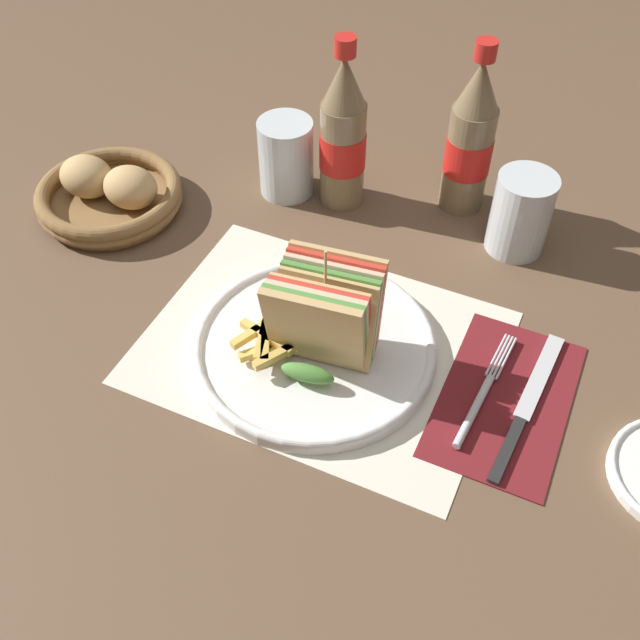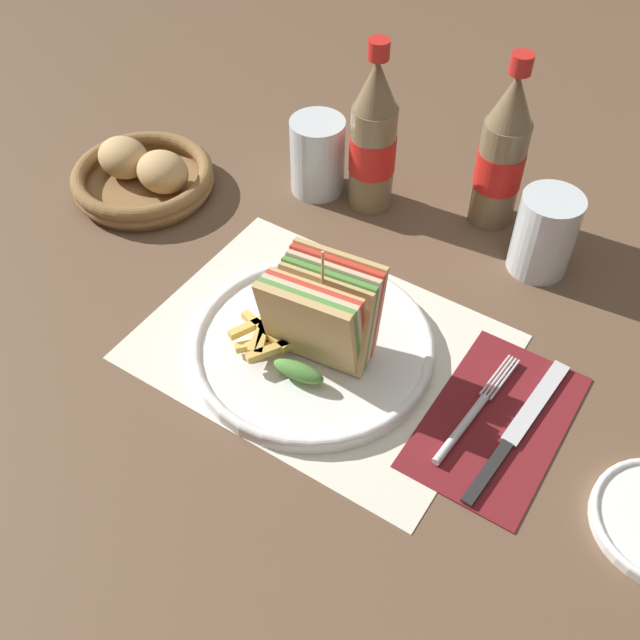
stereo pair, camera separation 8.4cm
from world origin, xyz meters
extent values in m
plane|color=brown|center=(0.00, 0.00, 0.00)|extent=(4.00, 4.00, 0.00)
cube|color=silver|center=(-0.02, 0.01, 0.00)|extent=(0.40, 0.30, 0.00)
cylinder|color=white|center=(-0.02, 0.00, 0.01)|extent=(0.28, 0.28, 0.01)
torus|color=white|center=(-0.02, 0.00, 0.01)|extent=(0.28, 0.28, 0.01)
cube|color=tan|center=(-0.01, -0.03, 0.08)|extent=(0.11, 0.04, 0.11)
cube|color=#518E3D|center=(-0.01, -0.02, 0.07)|extent=(0.11, 0.04, 0.11)
cube|color=beige|center=(-0.01, -0.01, 0.07)|extent=(0.11, 0.04, 0.11)
cube|color=red|center=(-0.01, -0.01, 0.07)|extent=(0.11, 0.04, 0.11)
cube|color=tan|center=(-0.01, 0.00, 0.07)|extent=(0.11, 0.04, 0.11)
ellipsoid|color=#518E3D|center=(-0.01, -0.05, 0.03)|extent=(0.06, 0.03, 0.02)
cube|color=tan|center=(-0.01, -0.01, 0.07)|extent=(0.11, 0.04, 0.11)
cube|color=#518E3D|center=(-0.01, 0.00, 0.07)|extent=(0.11, 0.04, 0.11)
cube|color=beige|center=(-0.01, 0.01, 0.07)|extent=(0.11, 0.04, 0.11)
cube|color=red|center=(-0.01, 0.02, 0.07)|extent=(0.11, 0.04, 0.11)
cube|color=tan|center=(-0.01, 0.03, 0.08)|extent=(0.11, 0.04, 0.11)
ellipsoid|color=#518E3D|center=(-0.01, -0.01, 0.03)|extent=(0.06, 0.03, 0.02)
cylinder|color=tan|center=(-0.01, 0.00, 0.09)|extent=(0.00, 0.00, 0.14)
cube|color=#E0B756|center=(-0.08, -0.02, 0.02)|extent=(0.03, 0.05, 0.01)
cube|color=#E0B756|center=(-0.06, -0.02, 0.02)|extent=(0.03, 0.06, 0.01)
cube|color=#E0B756|center=(-0.07, -0.04, 0.02)|extent=(0.05, 0.05, 0.01)
cube|color=#E0B756|center=(-0.07, -0.03, 0.03)|extent=(0.03, 0.07, 0.01)
cube|color=#E0B756|center=(-0.07, -0.03, 0.03)|extent=(0.07, 0.03, 0.01)
cube|color=#E0B756|center=(-0.04, -0.04, 0.03)|extent=(0.04, 0.06, 0.01)
cube|color=#E0B756|center=(-0.08, -0.02, 0.03)|extent=(0.04, 0.07, 0.01)
cube|color=#E0B756|center=(-0.06, 0.00, 0.03)|extent=(0.01, 0.07, 0.01)
cube|color=#E0B756|center=(-0.07, -0.03, 0.03)|extent=(0.03, 0.06, 0.01)
ellipsoid|color=maroon|center=(-0.07, 0.03, 0.03)|extent=(0.04, 0.03, 0.01)
cube|color=maroon|center=(0.19, 0.02, 0.00)|extent=(0.13, 0.22, 0.00)
cylinder|color=silver|center=(0.17, -0.01, 0.01)|extent=(0.02, 0.10, 0.01)
cylinder|color=silver|center=(0.17, 0.08, 0.01)|extent=(0.01, 0.07, 0.00)
cylinder|color=silver|center=(0.17, 0.08, 0.01)|extent=(0.01, 0.07, 0.00)
cylinder|color=silver|center=(0.17, 0.08, 0.01)|extent=(0.01, 0.07, 0.00)
cylinder|color=silver|center=(0.18, 0.08, 0.01)|extent=(0.01, 0.07, 0.00)
cube|color=black|center=(0.21, -0.04, 0.01)|extent=(0.02, 0.09, 0.00)
cube|color=silver|center=(0.22, 0.07, 0.01)|extent=(0.03, 0.13, 0.00)
cylinder|color=#7A6647|center=(-0.11, 0.27, 0.07)|extent=(0.06, 0.06, 0.15)
cylinder|color=red|center=(-0.11, 0.27, 0.08)|extent=(0.06, 0.06, 0.05)
cone|color=#7A6647|center=(-0.11, 0.27, 0.18)|extent=(0.06, 0.06, 0.07)
cylinder|color=red|center=(-0.11, 0.27, 0.23)|extent=(0.03, 0.03, 0.02)
cylinder|color=#7A6647|center=(0.05, 0.33, 0.07)|extent=(0.06, 0.06, 0.15)
cylinder|color=red|center=(0.05, 0.33, 0.08)|extent=(0.06, 0.06, 0.05)
cone|color=#7A6647|center=(0.05, 0.33, 0.18)|extent=(0.06, 0.06, 0.07)
cylinder|color=red|center=(0.05, 0.33, 0.23)|extent=(0.03, 0.03, 0.02)
cylinder|color=silver|center=(0.14, 0.28, 0.05)|extent=(0.08, 0.08, 0.11)
cylinder|color=black|center=(0.14, 0.28, 0.02)|extent=(0.07, 0.07, 0.04)
cylinder|color=silver|center=(-0.19, 0.26, 0.05)|extent=(0.08, 0.08, 0.11)
cylinder|color=olive|center=(-0.39, 0.12, 0.01)|extent=(0.18, 0.18, 0.01)
torus|color=olive|center=(-0.39, 0.12, 0.01)|extent=(0.20, 0.20, 0.02)
torus|color=olive|center=(-0.39, 0.12, 0.03)|extent=(0.20, 0.20, 0.02)
ellipsoid|color=tan|center=(-0.36, 0.13, 0.04)|extent=(0.08, 0.06, 0.06)
ellipsoid|color=tan|center=(-0.42, 0.13, 0.04)|extent=(0.08, 0.06, 0.06)
camera|label=1|loc=(0.21, -0.50, 0.65)|focal=42.00mm
camera|label=2|loc=(0.29, -0.46, 0.65)|focal=42.00mm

